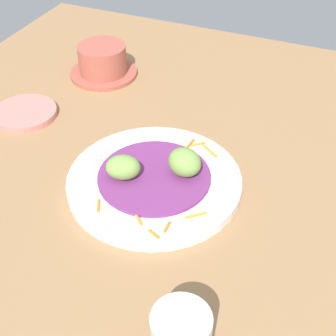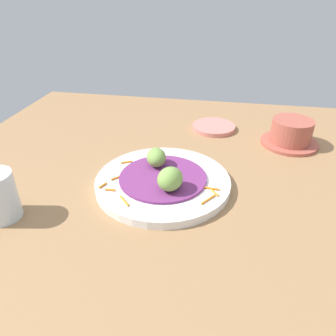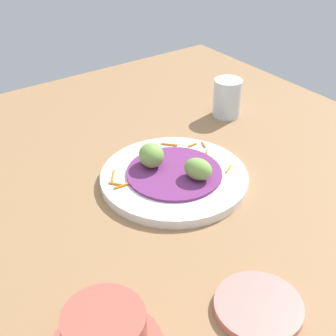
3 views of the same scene
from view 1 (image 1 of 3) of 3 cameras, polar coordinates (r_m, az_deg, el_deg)
table_surface at (r=78.76cm, az=0.27°, el=-1.66°), size 110.00×110.00×2.00cm
main_plate at (r=76.13cm, az=-1.59°, el=-1.59°), size 26.91×26.91×1.67cm
cabbage_bed at (r=75.41cm, az=-1.60°, el=-0.97°), size 17.40×17.40×0.52cm
carrot_garnish at (r=74.04cm, az=0.79°, el=-1.94°), size 15.63×22.69×0.40cm
guac_scoop_left at (r=73.97cm, az=-5.21°, el=0.08°), size 6.25×5.47×3.77cm
guac_scoop_center at (r=74.16cm, az=1.93°, el=0.67°), size 6.48×6.05×4.39cm
side_plate_small at (r=95.48cm, az=-16.21°, el=6.13°), size 11.71×11.71×1.17cm
terracotta_bowl at (r=104.58cm, az=-7.56°, el=12.06°), size 13.89×13.89×6.54cm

